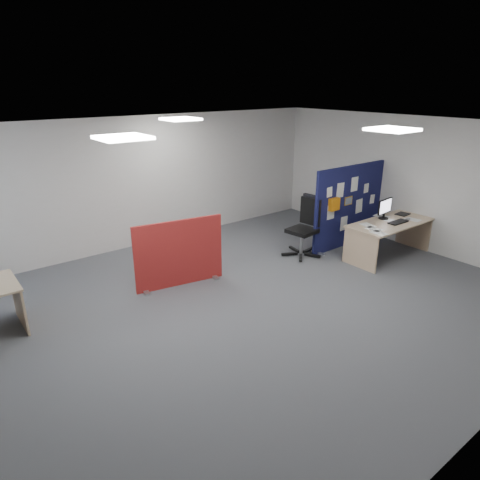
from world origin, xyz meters
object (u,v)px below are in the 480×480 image
navy_divider (349,206)px  monitor_main (385,208)px  main_desk (388,229)px  red_divider (179,254)px  office_chair (306,222)px

navy_divider → monitor_main: (0.19, -0.73, 0.10)m
main_desk → monitor_main: size_ratio=3.97×
red_divider → office_chair: (2.74, -0.33, 0.10)m
monitor_main → red_divider: (-4.02, 1.23, -0.38)m
navy_divider → monitor_main: 0.76m
navy_divider → red_divider: 3.87m
main_desk → monitor_main: (0.07, 0.17, 0.39)m
navy_divider → red_divider: size_ratio=1.35×
navy_divider → red_divider: navy_divider is taller
monitor_main → red_divider: size_ratio=0.30×
monitor_main → office_chair: 1.59m
office_chair → red_divider: bearing=166.0°
navy_divider → monitor_main: navy_divider is taller
main_desk → red_divider: 4.19m
main_desk → red_divider: size_ratio=1.20×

